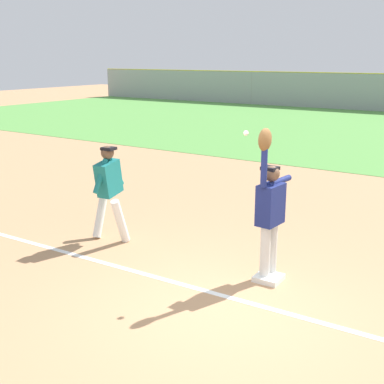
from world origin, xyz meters
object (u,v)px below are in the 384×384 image
object	(u,v)px
baseball	(246,133)
parked_car_white	(346,94)
first_base	(269,278)
runner	(109,187)
fielder	(270,207)

from	to	relation	value
baseball	parked_car_white	distance (m)	30.71
first_base	runner	size ratio (longest dim) A/B	0.22
parked_car_white	fielder	bearing A→B (deg)	-81.79
first_base	fielder	world-z (taller)	fielder
first_base	fielder	bearing A→B (deg)	132.37
first_base	parked_car_white	world-z (taller)	parked_car_white
first_base	baseball	xyz separation A→B (m)	(-0.37, -0.14, 2.15)
runner	fielder	bearing A→B (deg)	-4.35
fielder	baseball	size ratio (longest dim) A/B	30.81
fielder	runner	world-z (taller)	fielder
first_base	fielder	distance (m)	1.08
runner	baseball	distance (m)	3.00
first_base	baseball	size ratio (longest dim) A/B	5.14
fielder	baseball	bearing A→B (deg)	37.94
first_base	fielder	size ratio (longest dim) A/B	0.17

